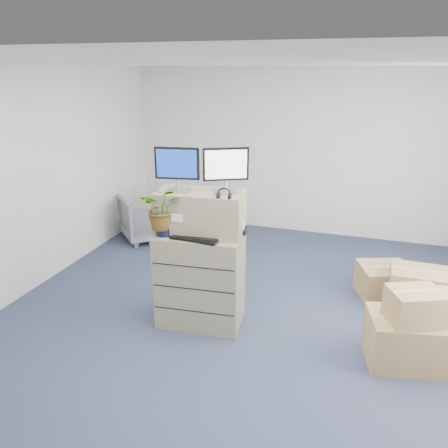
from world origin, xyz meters
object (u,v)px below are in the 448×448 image
at_px(monitor_right, 226,168).
at_px(potted_plant, 163,213).
at_px(water_bottle, 209,220).
at_px(office_chair, 147,215).
at_px(monitor_left, 177,167).
at_px(filing_cabinet_lower, 200,279).
at_px(keyboard, 195,237).

xyz_separation_m(monitor_right, potted_plant, (-0.60, -0.28, -0.47)).
bearing_deg(water_bottle, office_chair, 132.00).
height_order(monitor_left, office_chair, monitor_left).
distance_m(filing_cabinet_lower, office_chair, 2.83).
relative_size(monitor_left, water_bottle, 1.74).
bearing_deg(keyboard, filing_cabinet_lower, 95.83).
bearing_deg(keyboard, monitor_right, 47.12).
xyz_separation_m(monitor_right, water_bottle, (-0.19, -0.01, -0.59)).
bearing_deg(keyboard, office_chair, 133.33).
xyz_separation_m(potted_plant, office_chair, (-1.47, 2.35, -0.92)).
relative_size(filing_cabinet_lower, monitor_left, 2.30).
bearing_deg(water_bottle, keyboard, -107.58).
relative_size(filing_cabinet_lower, keyboard, 1.97).
xyz_separation_m(water_bottle, office_chair, (-1.88, 2.09, -0.80)).
relative_size(monitor_left, keyboard, 0.86).
distance_m(monitor_left, office_chair, 3.02).
xyz_separation_m(monitor_left, monitor_right, (0.50, 0.11, 0.00)).
height_order(potted_plant, office_chair, potted_plant).
distance_m(water_bottle, office_chair, 2.92).
bearing_deg(potted_plant, keyboard, 6.88).
relative_size(keyboard, office_chair, 0.66).
relative_size(filing_cabinet_lower, water_bottle, 3.99).
height_order(keyboard, water_bottle, water_bottle).
bearing_deg(office_chair, filing_cabinet_lower, 85.52).
height_order(filing_cabinet_lower, keyboard, keyboard).
xyz_separation_m(keyboard, office_chair, (-1.81, 2.31, -0.68)).
relative_size(water_bottle, potted_plant, 0.54).
distance_m(filing_cabinet_lower, monitor_left, 1.29).
height_order(filing_cabinet_lower, office_chair, filing_cabinet_lower).
relative_size(potted_plant, office_chair, 0.60).
relative_size(filing_cabinet_lower, potted_plant, 2.17).
height_order(monitor_left, water_bottle, monitor_left).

